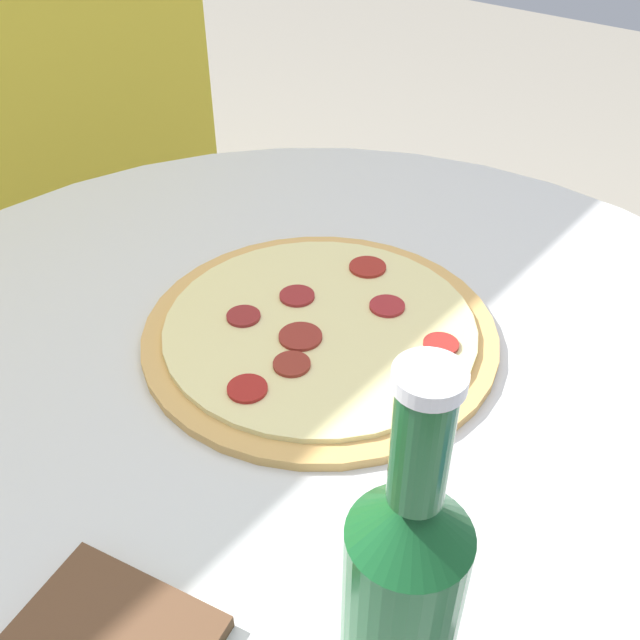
# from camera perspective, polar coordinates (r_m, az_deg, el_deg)

# --- Properties ---
(table) EXTENTS (1.05, 1.05, 0.71)m
(table) POSITION_cam_1_polar(r_m,az_deg,el_deg) (0.80, -0.66, -14.68)
(table) COLOR silver
(table) RESTS_ON ground_plane
(pizza) EXTENTS (0.35, 0.35, 0.02)m
(pizza) POSITION_cam_1_polar(r_m,az_deg,el_deg) (0.71, 0.03, -0.79)
(pizza) COLOR tan
(pizza) RESTS_ON table
(beer_bottle) EXTENTS (0.07, 0.07, 0.26)m
(beer_bottle) POSITION_cam_1_polar(r_m,az_deg,el_deg) (0.41, 6.61, -20.86)
(beer_bottle) COLOR #144C23
(beer_bottle) RESTS_ON table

